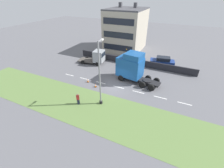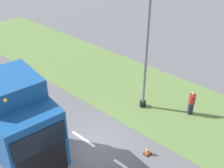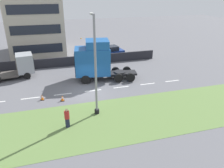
{
  "view_description": "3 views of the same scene",
  "coord_description": "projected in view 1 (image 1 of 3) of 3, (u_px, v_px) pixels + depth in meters",
  "views": [
    {
      "loc": [
        -18.32,
        -8.06,
        12.82
      ],
      "look_at": [
        -2.17,
        -0.55,
        1.77
      ],
      "focal_mm": 24.0,
      "sensor_mm": 36.0,
      "label": 1
    },
    {
      "loc": [
        7.61,
        8.33,
        10.8
      ],
      "look_at": [
        -1.81,
        -0.17,
        2.98
      ],
      "focal_mm": 45.0,
      "sensor_mm": 36.0,
      "label": 2
    },
    {
      "loc": [
        -20.95,
        3.24,
        10.08
      ],
      "look_at": [
        -1.39,
        -2.43,
        1.14
      ],
      "focal_mm": 35.0,
      "sensor_mm": 36.0,
      "label": 3
    }
  ],
  "objects": [
    {
      "name": "traffic_cone_lead",
      "position": [
        88.0,
        81.0,
        24.69
      ],
      "size": [
        0.36,
        0.36,
        0.58
      ],
      "color": "black",
      "rests_on": "ground"
    },
    {
      "name": "pedestrian",
      "position": [
        78.0,
        99.0,
        19.61
      ],
      "size": [
        0.39,
        0.39,
        1.63
      ],
      "color": "#1E233D",
      "rests_on": "ground"
    },
    {
      "name": "parked_car",
      "position": [
        162.0,
        62.0,
        29.62
      ],
      "size": [
        2.64,
        4.87,
        1.95
      ],
      "rotation": [
        0.0,
        0.0,
        0.17
      ],
      "color": "navy",
      "rests_on": "ground"
    },
    {
      "name": "traffic_cone_trailing",
      "position": [
        95.0,
        85.0,
        23.42
      ],
      "size": [
        0.36,
        0.36,
        0.58
      ],
      "color": "black",
      "rests_on": "ground"
    },
    {
      "name": "building_block",
      "position": [
        126.0,
        30.0,
        36.63
      ],
      "size": [
        10.25,
        8.22,
        10.69
      ],
      "color": "#B7AD99",
      "rests_on": "ground"
    },
    {
      "name": "lane_markings",
      "position": [
        119.0,
        87.0,
        23.51
      ],
      "size": [
        0.16,
        21.0,
        0.0
      ],
      "color": "white",
      "rests_on": "ground"
    },
    {
      "name": "lorry_cab",
      "position": [
        131.0,
        67.0,
        24.23
      ],
      "size": [
        3.68,
        7.48,
        4.92
      ],
      "rotation": [
        0.0,
        0.0,
        -0.16
      ],
      "color": "black",
      "rests_on": "ground"
    },
    {
      "name": "lamp_post",
      "position": [
        100.0,
        79.0,
        18.13
      ],
      "size": [
        1.33,
        0.41,
        8.41
      ],
      "color": "black",
      "rests_on": "ground"
    },
    {
      "name": "flatbed_truck",
      "position": [
        97.0,
        57.0,
        30.43
      ],
      "size": [
        2.96,
        5.65,
        2.82
      ],
      "rotation": [
        0.0,
        0.0,
        3.27
      ],
      "color": "#999EA3",
      "rests_on": "ground"
    },
    {
      "name": "boundary_wall",
      "position": [
        133.0,
        62.0,
        30.35
      ],
      "size": [
        0.25,
        24.0,
        1.32
      ],
      "color": "#232328",
      "rests_on": "ground"
    },
    {
      "name": "grass_verge",
      "position": [
        96.0,
        109.0,
        19.13
      ],
      "size": [
        7.0,
        44.0,
        0.01
      ],
      "color": "#607F42",
      "rests_on": "ground"
    },
    {
      "name": "ground_plane",
      "position": [
        115.0,
        86.0,
        23.76
      ],
      "size": [
        120.0,
        120.0,
        0.0
      ],
      "primitive_type": "plane",
      "color": "slate",
      "rests_on": "ground"
    }
  ]
}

